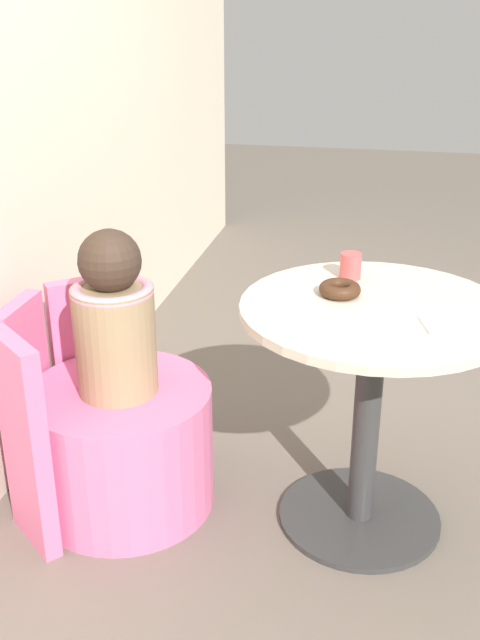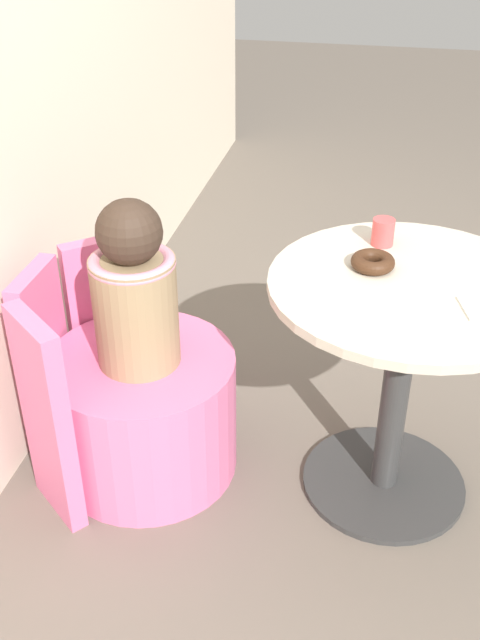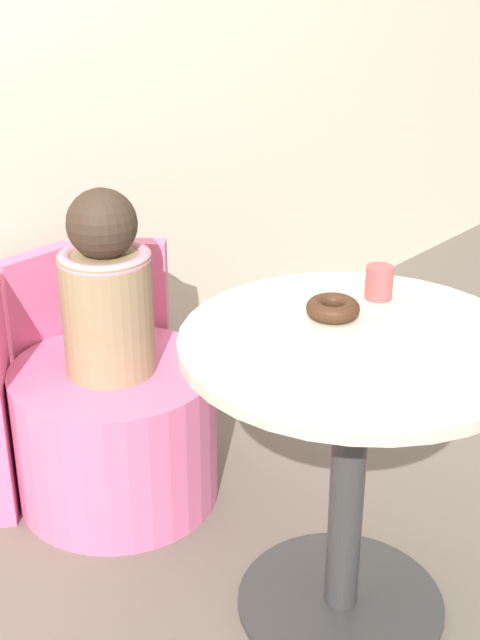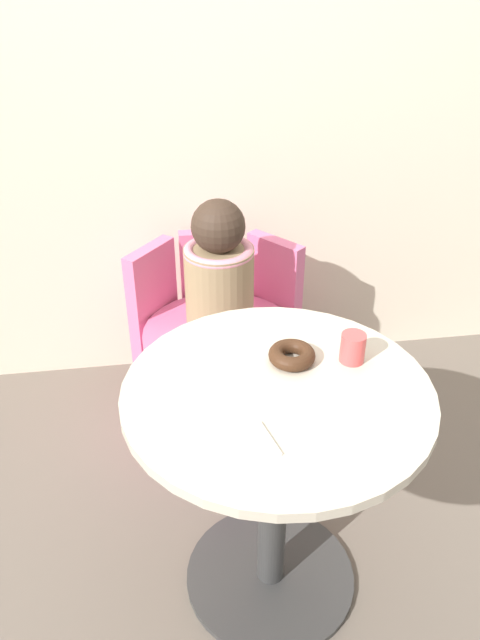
{
  "view_description": "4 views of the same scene",
  "coord_description": "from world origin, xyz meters",
  "px_view_note": "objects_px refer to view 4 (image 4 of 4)",
  "views": [
    {
      "loc": [
        -1.8,
        -0.02,
        1.43
      ],
      "look_at": [
        -0.03,
        0.35,
        0.65
      ],
      "focal_mm": 42.0,
      "sensor_mm": 36.0,
      "label": 1
    },
    {
      "loc": [
        -1.63,
        0.09,
        1.59
      ],
      "look_at": [
        -0.05,
        0.42,
        0.58
      ],
      "focal_mm": 42.0,
      "sensor_mm": 36.0,
      "label": 2
    },
    {
      "loc": [
        -1.29,
        -0.88,
        1.46
      ],
      "look_at": [
        0.05,
        0.32,
        0.63
      ],
      "focal_mm": 50.0,
      "sensor_mm": 36.0,
      "label": 3
    },
    {
      "loc": [
        -0.2,
        -1.08,
        1.57
      ],
      "look_at": [
        0.01,
        0.38,
        0.64
      ],
      "focal_mm": 35.0,
      "sensor_mm": 36.0,
      "label": 4
    }
  ],
  "objects_px": {
    "donut": "(292,355)",
    "cup": "(353,348)",
    "tub_chair": "(221,375)",
    "round_table": "(275,454)",
    "child_figure": "(219,275)"
  },
  "relations": [
    {
      "from": "child_figure",
      "to": "cup",
      "type": "bearing_deg",
      "value": -68.28
    },
    {
      "from": "tub_chair",
      "to": "cup",
      "type": "xyz_separation_m",
      "value": [
        0.25,
        -0.63,
        0.53
      ]
    },
    {
      "from": "round_table",
      "to": "tub_chair",
      "type": "bearing_deg",
      "value": 94.28
    },
    {
      "from": "round_table",
      "to": "tub_chair",
      "type": "relative_size",
      "value": 1.33
    },
    {
      "from": "tub_chair",
      "to": "cup",
      "type": "bearing_deg",
      "value": -68.28
    },
    {
      "from": "child_figure",
      "to": "donut",
      "type": "bearing_deg",
      "value": -80.12
    },
    {
      "from": "tub_chair",
      "to": "donut",
      "type": "xyz_separation_m",
      "value": [
        0.11,
        -0.61,
        0.51
      ]
    },
    {
      "from": "tub_chair",
      "to": "child_figure",
      "type": "height_order",
      "value": "child_figure"
    },
    {
      "from": "donut",
      "to": "round_table",
      "type": "bearing_deg",
      "value": -118.47
    },
    {
      "from": "child_figure",
      "to": "cup",
      "type": "xyz_separation_m",
      "value": [
        0.25,
        -0.63,
        0.12
      ]
    },
    {
      "from": "round_table",
      "to": "cup",
      "type": "xyz_separation_m",
      "value": [
        0.2,
        0.08,
        0.24
      ]
    },
    {
      "from": "round_table",
      "to": "tub_chair",
      "type": "distance_m",
      "value": 0.77
    },
    {
      "from": "tub_chair",
      "to": "donut",
      "type": "relative_size",
      "value": 4.76
    },
    {
      "from": "donut",
      "to": "cup",
      "type": "relative_size",
      "value": 1.53
    },
    {
      "from": "cup",
      "to": "round_table",
      "type": "bearing_deg",
      "value": -157.51
    }
  ]
}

